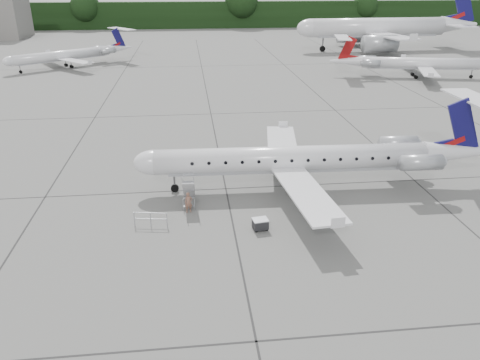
{
  "coord_description": "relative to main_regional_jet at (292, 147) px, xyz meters",
  "views": [
    {
      "loc": [
        -6.93,
        -28.08,
        15.42
      ],
      "look_at": [
        -3.62,
        1.73,
        2.3
      ],
      "focal_mm": 35.0,
      "sensor_mm": 36.0,
      "label": 1
    }
  ],
  "objects": [
    {
      "name": "bg_regional_right",
      "position": [
        30.49,
        40.93,
        -0.25
      ],
      "size": [
        27.49,
        22.17,
        6.41
      ],
      "primitive_type": null,
      "rotation": [
        0.0,
        0.0,
        2.94
      ],
      "color": "silver",
      "rests_on": "ground"
    },
    {
      "name": "safety_railing",
      "position": [
        -10.56,
        -5.04,
        -2.95
      ],
      "size": [
        2.18,
        0.44,
        1.0
      ],
      "primitive_type": null,
      "rotation": [
        0.0,
        0.0,
        -0.16
      ],
      "color": "#999CA1",
      "rests_on": "ground"
    },
    {
      "name": "treeline",
      "position": [
        -0.73,
        125.03,
        0.55
      ],
      "size": [
        260.0,
        4.0,
        8.0
      ],
      "primitive_type": "cube",
      "color": "black",
      "rests_on": "ground"
    },
    {
      "name": "baggage_cart",
      "position": [
        -3.34,
        -6.31,
        -3.04
      ],
      "size": [
        1.06,
        0.91,
        0.83
      ],
      "primitive_type": null,
      "rotation": [
        0.0,
        0.0,
        0.15
      ],
      "color": "black",
      "rests_on": "ground"
    },
    {
      "name": "passenger",
      "position": [
        -8.0,
        -3.27,
        -2.7
      ],
      "size": [
        0.59,
        0.43,
        1.51
      ],
      "primitive_type": "imported",
      "rotation": [
        0.0,
        0.0,
        0.13
      ],
      "color": "brown",
      "rests_on": "ground"
    },
    {
      "name": "airstair",
      "position": [
        -7.96,
        -1.94,
        -2.37
      ],
      "size": [
        0.92,
        2.38,
        2.16
      ],
      "primitive_type": null,
      "rotation": [
        0.0,
        0.0,
        -0.03
      ],
      "color": "silver",
      "rests_on": "ground"
    },
    {
      "name": "main_regional_jet",
      "position": [
        0.0,
        0.0,
        0.0
      ],
      "size": [
        27.5,
        20.2,
        6.9
      ],
      "primitive_type": null,
      "rotation": [
        0.0,
        0.0,
        -0.03
      ],
      "color": "silver",
      "rests_on": "ground"
    },
    {
      "name": "ground",
      "position": [
        -0.73,
        -4.97,
        -3.45
      ],
      "size": [
        320.0,
        320.0,
        0.0
      ],
      "primitive_type": "plane",
      "color": "#61615E",
      "rests_on": "ground"
    },
    {
      "name": "bg_regional_left",
      "position": [
        -30.05,
        56.59,
        -0.38
      ],
      "size": [
        28.84,
        27.63,
        6.14
      ],
      "primitive_type": null,
      "rotation": [
        0.0,
        0.0,
        0.66
      ],
      "color": "silver",
      "rests_on": "ground"
    },
    {
      "name": "bg_narrowbody",
      "position": [
        34.49,
        71.16,
        3.53
      ],
      "size": [
        39.86,
        29.38,
        13.95
      ],
      "primitive_type": null,
      "rotation": [
        0.0,
        0.0,
        0.04
      ],
      "color": "silver",
      "rests_on": "ground"
    }
  ]
}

